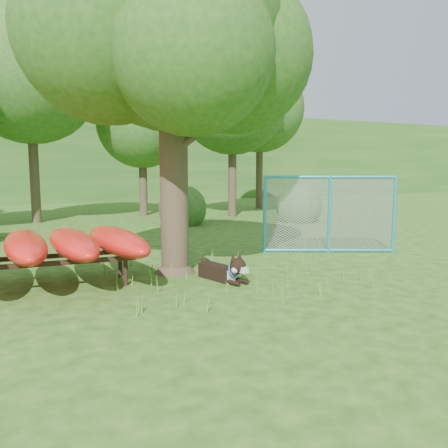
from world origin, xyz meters
name	(u,v)px	position (x,y,z in m)	size (l,w,h in m)	color
ground	(242,290)	(0.00, 0.00, 0.00)	(80.00, 80.00, 0.00)	#224C0F
oak_tree	(170,32)	(-0.66, 1.77, 4.63)	(5.70, 5.07, 6.94)	#382C1F
wooden_post	(179,235)	(-0.37, 2.31, 0.66)	(0.34, 0.17, 1.25)	brown
kayak_rack	(49,245)	(-2.97, 1.53, 0.76)	(3.17, 3.00, 0.99)	black
husky_dog	(225,270)	(-0.01, 0.70, 0.20)	(0.62, 1.27, 0.57)	black
fence_section	(329,214)	(3.52, 2.22, 0.96)	(3.02, 1.44, 3.20)	#299CC3
wildflower_clump	(242,268)	(0.37, 0.73, 0.20)	(0.12, 0.12, 0.25)	#518C2E
bg_tree_b	(29,75)	(-3.00, 12.00, 5.61)	(5.20, 5.20, 8.22)	#382C1F
bg_tree_c	(142,123)	(1.50, 13.00, 4.11)	(4.00, 4.00, 6.12)	#382C1F
bg_tree_d	(232,99)	(5.00, 11.00, 5.08)	(4.80, 4.80, 7.50)	#382C1F
bg_tree_e	(260,108)	(8.00, 14.00, 5.23)	(4.60, 4.60, 7.55)	#382C1F
shrub_right	(298,222)	(6.50, 8.00, 0.00)	(1.80, 1.80, 1.80)	#27531B
shrub_mid	(183,225)	(2.00, 9.00, 0.00)	(1.80, 1.80, 1.80)	#27531B
wooded_hillside	(74,157)	(0.00, 28.00, 3.00)	(80.00, 12.00, 6.00)	#27531B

